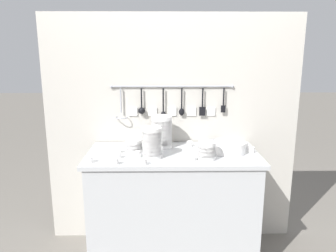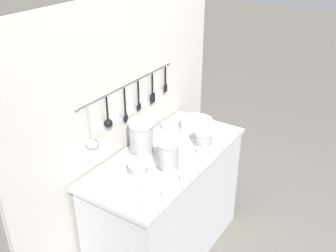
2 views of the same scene
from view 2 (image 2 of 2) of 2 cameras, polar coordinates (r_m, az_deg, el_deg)
name	(u,v)px [view 2 (image 2 of 2)]	position (r m, az deg, el deg)	size (l,w,h in m)	color
ground_plane	(167,249)	(3.18, -0.12, -17.42)	(20.00, 20.00, 0.00)	#666059
counter	(167,205)	(2.89, -0.13, -11.41)	(1.26, 0.58, 0.86)	#B7BABC
back_wall	(128,131)	(2.77, -5.80, -0.77)	(2.06, 0.11, 1.88)	#BCB7AD
bowl_stack_short_front	(138,168)	(2.43, -4.44, -6.05)	(0.12, 0.12, 0.10)	white
bowl_stack_tall_left	(203,138)	(2.72, 5.12, -1.78)	(0.12, 0.12, 0.13)	white
bowl_stack_wide_centre	(141,138)	(2.60, -3.89, -1.74)	(0.16, 0.16, 0.25)	white
bowl_stack_nested_right	(168,156)	(2.43, 0.05, -4.31)	(0.13, 0.13, 0.22)	white
plate_stack	(197,125)	(2.94, 4.22, 0.17)	(0.24, 0.24, 0.08)	white
steel_mixing_bowl	(167,126)	(2.97, -0.08, 0.07)	(0.11, 0.11, 0.03)	#93969E
cup_edge_near	(141,209)	(2.16, -3.90, -11.94)	(0.04, 0.04, 0.04)	white
cup_front_right	(184,178)	(2.38, 2.29, -7.62)	(0.04, 0.04, 0.04)	white
cup_centre	(165,194)	(2.26, -0.38, -9.89)	(0.04, 0.04, 0.04)	white
cup_back_left	(129,182)	(2.36, -5.64, -8.09)	(0.04, 0.04, 0.04)	white
cup_beside_plates	(159,137)	(2.81, -1.38, -1.66)	(0.04, 0.04, 0.04)	white
cup_by_caddy	(147,187)	(2.31, -3.03, -8.85)	(0.04, 0.04, 0.04)	white
cup_edge_far	(157,175)	(2.41, -1.62, -7.07)	(0.04, 0.04, 0.04)	white
cup_back_right	(208,119)	(3.07, 5.88, 0.95)	(0.04, 0.04, 0.04)	white
cup_front_left	(193,116)	(3.11, 3.66, 1.42)	(0.04, 0.04, 0.04)	white
cup_mid_row	(200,151)	(2.65, 4.62, -3.63)	(0.04, 0.04, 0.04)	white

